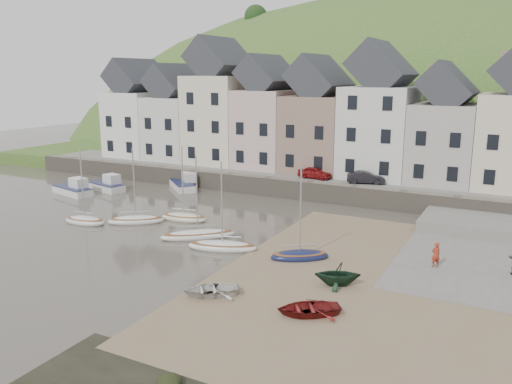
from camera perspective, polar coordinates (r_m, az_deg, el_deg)
The scene contains 23 objects.
ground at distance 35.26m, azimuth -4.55°, elevation -6.69°, with size 160.00×160.00×0.00m, color #4D463C.
quay_land at distance 63.62m, azimuth 10.93°, elevation 2.63°, with size 90.00×30.00×1.50m, color #405E25.
quay_street at distance 52.73m, azimuth 7.32°, elevation 1.56°, with size 70.00×7.00×0.10m, color slate.
seawall at distance 49.66m, azimuth 5.89°, elevation 0.13°, with size 70.00×1.20×1.80m, color slate.
beach at distance 31.17m, azimuth 13.10°, elevation -9.62°, with size 18.00×26.00×0.06m, color #7A644A.
slipway at distance 38.02m, azimuth 22.09°, elevation -6.06°, with size 8.00×18.00×0.12m, color slate.
hillside at distance 95.71m, azimuth 12.48°, elevation -5.60°, with size 134.40×84.00×84.00m.
townhouse_terrace at distance 54.67m, azimuth 10.54°, elevation 7.97°, with size 61.05×8.00×13.93m.
sailboat_0 at distance 43.03m, azimuth -12.99°, elevation -3.00°, with size 4.52×3.79×6.32m.
sailboat_1 at distance 43.97m, azimuth -18.20°, elevation -2.98°, with size 3.78×1.94×6.32m.
sailboat_2 at distance 43.11m, azimuth -7.89°, elevation -2.75°, with size 4.12×2.08×6.32m.
sailboat_3 at distance 35.82m, azimuth -3.69°, elevation -5.91°, with size 5.03×2.97×6.32m.
sailboat_4 at distance 38.43m, azimuth -6.37°, elevation -4.66°, with size 5.15×4.72×6.32m.
sailboat_5 at distance 34.06m, azimuth 4.80°, elevation -6.93°, with size 4.00×3.37×6.32m.
motorboat_0 at distance 55.73m, azimuth -15.92°, elevation 0.76°, with size 4.80×2.80×1.70m.
motorboat_1 at distance 54.84m, azimuth -19.31°, elevation 0.34°, with size 5.24×2.86×1.70m.
motorboat_2 at distance 54.96m, azimuth -7.92°, elevation 0.98°, with size 4.97×4.70×1.70m.
rowboat_white at distance 28.70m, azimuth -4.95°, elevation -10.58°, with size 2.16×3.03×0.63m, color silver.
rowboat_green at distance 30.06m, azimuth 8.92°, elevation -8.83°, with size 2.22×2.57×1.35m, color #163220.
rowboat_red at distance 26.61m, azimuth 5.72°, elevation -12.52°, with size 2.27×3.17×0.66m, color maroon.
person_red at distance 34.00m, azimuth 19.05°, elevation -6.49°, with size 0.58×0.38×1.59m, color #A0311D.
car_left at distance 51.87m, azimuth 6.44°, elevation 2.10°, with size 1.36×3.38×1.15m, color maroon.
car_right at distance 50.27m, azimuth 11.94°, elevation 1.57°, with size 1.24×3.54×1.17m, color black.
Camera 1 is at (17.81, -28.07, 11.75)m, focal length 36.59 mm.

